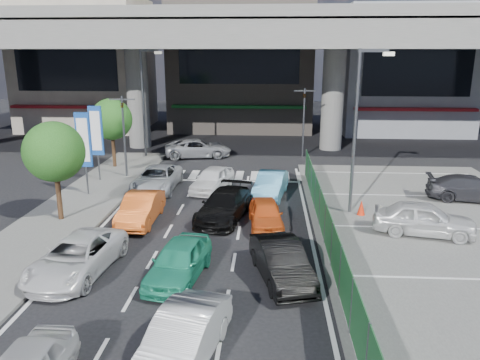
# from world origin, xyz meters

# --- Properties ---
(ground) EXTENTS (120.00, 120.00, 0.00)m
(ground) POSITION_xyz_m (0.00, 0.00, 0.00)
(ground) COLOR black
(ground) RESTS_ON ground
(parking_lot) EXTENTS (12.00, 28.00, 0.06)m
(parking_lot) POSITION_xyz_m (11.00, 2.00, 0.03)
(parking_lot) COLOR #575755
(parking_lot) RESTS_ON ground
(sidewalk_left) EXTENTS (4.00, 30.00, 0.12)m
(sidewalk_left) POSITION_xyz_m (-7.00, 4.00, 0.06)
(sidewalk_left) COLOR #575755
(sidewalk_left) RESTS_ON ground
(fence_run) EXTENTS (0.16, 22.00, 1.80)m
(fence_run) POSITION_xyz_m (5.30, 1.00, 0.90)
(fence_run) COLOR #1E582B
(fence_run) RESTS_ON ground
(expressway) EXTENTS (64.00, 14.00, 10.75)m
(expressway) POSITION_xyz_m (0.00, 22.00, 8.76)
(expressway) COLOR #63635E
(expressway) RESTS_ON ground
(building_west) EXTENTS (12.00, 10.90, 13.00)m
(building_west) POSITION_xyz_m (-16.00, 31.97, 6.49)
(building_west) COLOR gray
(building_west) RESTS_ON ground
(building_center) EXTENTS (14.00, 10.90, 15.00)m
(building_center) POSITION_xyz_m (0.00, 32.97, 7.49)
(building_center) COLOR gray
(building_center) RESTS_ON ground
(building_east) EXTENTS (12.00, 10.90, 12.00)m
(building_east) POSITION_xyz_m (16.00, 31.97, 5.99)
(building_east) COLOR gray
(building_east) RESTS_ON ground
(traffic_light_left) EXTENTS (1.60, 1.24, 5.20)m
(traffic_light_left) POSITION_xyz_m (-6.20, 12.00, 3.94)
(traffic_light_left) COLOR #595B60
(traffic_light_left) RESTS_ON ground
(traffic_light_right) EXTENTS (1.60, 1.24, 5.20)m
(traffic_light_right) POSITION_xyz_m (5.50, 19.00, 3.94)
(traffic_light_right) COLOR #595B60
(traffic_light_right) RESTS_ON ground
(street_lamp_right) EXTENTS (1.65, 0.22, 8.00)m
(street_lamp_right) POSITION_xyz_m (7.17, 6.00, 4.77)
(street_lamp_right) COLOR #595B60
(street_lamp_right) RESTS_ON ground
(street_lamp_left) EXTENTS (1.65, 0.22, 8.00)m
(street_lamp_left) POSITION_xyz_m (-6.33, 18.00, 4.77)
(street_lamp_left) COLOR #595B60
(street_lamp_left) RESTS_ON ground
(signboard_near) EXTENTS (0.80, 0.14, 4.70)m
(signboard_near) POSITION_xyz_m (-7.20, 7.99, 3.06)
(signboard_near) COLOR #595B60
(signboard_near) RESTS_ON ground
(signboard_far) EXTENTS (0.80, 0.14, 4.70)m
(signboard_far) POSITION_xyz_m (-7.60, 10.99, 3.06)
(signboard_far) COLOR #595B60
(signboard_far) RESTS_ON ground
(tree_near) EXTENTS (2.80, 2.80, 4.80)m
(tree_near) POSITION_xyz_m (-7.00, 4.00, 3.39)
(tree_near) COLOR #382314
(tree_near) RESTS_ON ground
(tree_far) EXTENTS (2.80, 2.80, 4.80)m
(tree_far) POSITION_xyz_m (-7.80, 14.50, 3.39)
(tree_far) COLOR #382314
(tree_far) RESTS_ON ground
(hatch_white_back_mid) EXTENTS (2.31, 4.40, 1.38)m
(hatch_white_back_mid) POSITION_xyz_m (0.73, -6.10, 0.69)
(hatch_white_back_mid) COLOR silver
(hatch_white_back_mid) RESTS_ON ground
(sedan_white_mid_left) EXTENTS (2.72, 5.03, 1.34)m
(sedan_white_mid_left) POSITION_xyz_m (-4.02, -1.32, 0.67)
(sedan_white_mid_left) COLOR silver
(sedan_white_mid_left) RESTS_ON ground
(taxi_teal_mid) EXTENTS (2.18, 4.24, 1.38)m
(taxi_teal_mid) POSITION_xyz_m (-0.24, -1.48, 0.69)
(taxi_teal_mid) COLOR #27A37C
(taxi_teal_mid) RESTS_ON ground
(hatch_black_mid_right) EXTENTS (2.48, 4.42, 1.38)m
(hatch_black_mid_right) POSITION_xyz_m (3.40, -1.31, 0.69)
(hatch_black_mid_right) COLOR black
(hatch_black_mid_right) RESTS_ON ground
(taxi_orange_left) EXTENTS (1.47, 4.19, 1.38)m
(taxi_orange_left) POSITION_xyz_m (-3.12, 4.07, 0.69)
(taxi_orange_left) COLOR orange
(taxi_orange_left) RESTS_ON ground
(sedan_black_mid) EXTENTS (2.86, 5.05, 1.38)m
(sedan_black_mid) POSITION_xyz_m (0.79, 4.76, 0.69)
(sedan_black_mid) COLOR black
(sedan_black_mid) RESTS_ON ground
(taxi_orange_right) EXTENTS (1.79, 3.77, 1.24)m
(taxi_orange_right) POSITION_xyz_m (2.79, 3.85, 0.62)
(taxi_orange_right) COLOR #E25C1E
(taxi_orange_right) RESTS_ON ground
(wagon_silver_front_left) EXTENTS (2.35, 4.96, 1.37)m
(wagon_silver_front_left) POSITION_xyz_m (-3.59, 9.37, 0.68)
(wagon_silver_front_left) COLOR #AFB3B7
(wagon_silver_front_left) RESTS_ON ground
(sedan_white_front_mid) EXTENTS (2.60, 4.33, 1.38)m
(sedan_white_front_mid) POSITION_xyz_m (-0.35, 9.47, 0.69)
(sedan_white_front_mid) COLOR white
(sedan_white_front_mid) RESTS_ON ground
(kei_truck_front_right) EXTENTS (2.12, 4.37, 1.38)m
(kei_truck_front_right) POSITION_xyz_m (3.03, 8.48, 0.69)
(kei_truck_front_right) COLOR #4F98BF
(kei_truck_front_right) RESTS_ON ground
(crossing_wagon_silver) EXTENTS (5.37, 3.21, 1.40)m
(crossing_wagon_silver) POSITION_xyz_m (-2.51, 18.24, 0.70)
(crossing_wagon_silver) COLOR gray
(crossing_wagon_silver) RESTS_ON ground
(parked_sedan_white) EXTENTS (4.60, 2.66, 1.47)m
(parked_sedan_white) POSITION_xyz_m (9.73, 3.21, 0.80)
(parked_sedan_white) COLOR silver
(parked_sedan_white) RESTS_ON parking_lot
(parked_sedan_dgrey) EXTENTS (4.85, 2.60, 1.34)m
(parked_sedan_dgrey) POSITION_xyz_m (13.85, 8.36, 0.73)
(parked_sedan_dgrey) COLOR #333338
(parked_sedan_dgrey) RESTS_ON parking_lot
(traffic_cone) EXTENTS (0.49, 0.49, 0.75)m
(traffic_cone) POSITION_xyz_m (7.49, 5.63, 0.44)
(traffic_cone) COLOR red
(traffic_cone) RESTS_ON parking_lot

